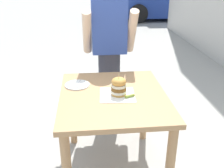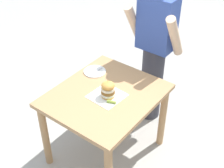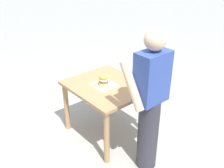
# 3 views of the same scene
# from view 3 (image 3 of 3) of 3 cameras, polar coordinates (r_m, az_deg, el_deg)

# --- Properties ---
(ground_plane) EXTENTS (80.00, 80.00, 0.00)m
(ground_plane) POSITION_cam_3_polar(r_m,az_deg,el_deg) (3.84, -0.98, -10.44)
(ground_plane) COLOR #ADAAA3
(patio_table) EXTENTS (0.88, 1.02, 0.77)m
(patio_table) POSITION_cam_3_polar(r_m,az_deg,el_deg) (3.49, -1.06, -2.07)
(patio_table) COLOR tan
(patio_table) RESTS_ON ground
(serving_paper) EXTENTS (0.30, 0.30, 0.00)m
(serving_paper) POSITION_cam_3_polar(r_m,az_deg,el_deg) (3.42, -1.68, -0.19)
(serving_paper) COLOR white
(serving_paper) RESTS_ON patio_table
(sandwich) EXTENTS (0.13, 0.13, 0.19)m
(sandwich) POSITION_cam_3_polar(r_m,az_deg,el_deg) (3.38, -1.82, 0.90)
(sandwich) COLOR gold
(sandwich) RESTS_ON serving_paper
(pickle_spear) EXTENTS (0.08, 0.05, 0.02)m
(pickle_spear) POSITION_cam_3_polar(r_m,az_deg,el_deg) (3.40, -3.50, -0.12)
(pickle_spear) COLOR #8EA83D
(pickle_spear) RESTS_ON serving_paper
(side_plate_with_forks) EXTENTS (0.22, 0.22, 0.02)m
(side_plate_with_forks) POSITION_cam_3_polar(r_m,az_deg,el_deg) (3.47, 4.96, 0.18)
(side_plate_with_forks) COLOR white
(side_plate_with_forks) RESTS_ON patio_table
(diner_across_table) EXTENTS (0.55, 0.35, 1.69)m
(diner_across_table) POSITION_cam_3_polar(r_m,az_deg,el_deg) (2.86, 8.27, -3.85)
(diner_across_table) COLOR #33333D
(diner_across_table) RESTS_ON ground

